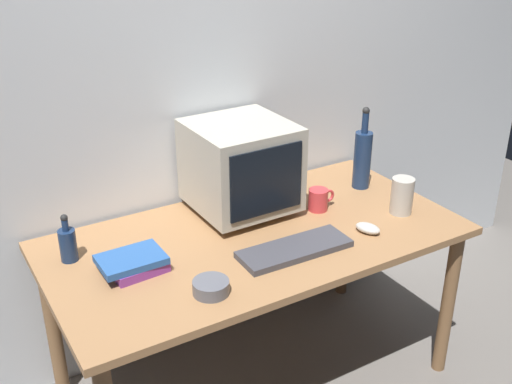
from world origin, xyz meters
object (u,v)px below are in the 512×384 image
object	(u,v)px
book_stack	(134,263)
cd_spindle	(211,287)
keyboard	(295,249)
computer_mouse	(368,228)
bottle_short	(68,243)
crt_monitor	(241,167)
mug	(319,199)
metal_canister	(402,196)
bottle_tall	(362,157)

from	to	relation	value
book_stack	cd_spindle	world-z (taller)	book_stack
keyboard	computer_mouse	distance (m)	0.32
computer_mouse	book_stack	bearing A→B (deg)	145.95
computer_mouse	book_stack	size ratio (longest dim) A/B	0.45
bottle_short	book_stack	size ratio (longest dim) A/B	0.80
crt_monitor	mug	world-z (taller)	crt_monitor
mug	metal_canister	bearing A→B (deg)	-35.67
crt_monitor	cd_spindle	world-z (taller)	crt_monitor
mug	cd_spindle	xyz separation A→B (m)	(-0.65, -0.31, -0.02)
keyboard	bottle_short	distance (m)	0.80
crt_monitor	bottle_tall	bearing A→B (deg)	-7.40
cd_spindle	metal_canister	size ratio (longest dim) A/B	0.80
bottle_short	mug	distance (m)	1.00
bottle_tall	mug	distance (m)	0.32
crt_monitor	book_stack	size ratio (longest dim) A/B	1.75
computer_mouse	mug	world-z (taller)	mug
computer_mouse	cd_spindle	xyz separation A→B (m)	(-0.70, -0.05, 0.00)
crt_monitor	keyboard	distance (m)	0.43
bottle_short	metal_canister	xyz separation A→B (m)	(1.26, -0.32, 0.01)
cd_spindle	metal_canister	bearing A→B (deg)	7.03
computer_mouse	bottle_tall	distance (m)	0.44
bottle_short	book_stack	world-z (taller)	bottle_short
computer_mouse	book_stack	xyz separation A→B (m)	(-0.86, 0.20, 0.01)
bottle_tall	book_stack	world-z (taller)	bottle_tall
cd_spindle	bottle_short	bearing A→B (deg)	127.35
crt_monitor	book_stack	distance (m)	0.61
cd_spindle	mug	bearing A→B (deg)	25.24
bottle_tall	mug	bearing A→B (deg)	-163.59
mug	crt_monitor	bearing A→B (deg)	149.80
keyboard	crt_monitor	bearing A→B (deg)	91.20
bottle_tall	bottle_short	distance (m)	1.28
mug	metal_canister	size ratio (longest dim) A/B	0.80
mug	metal_canister	world-z (taller)	metal_canister
computer_mouse	metal_canister	bearing A→B (deg)	-5.56
keyboard	book_stack	distance (m)	0.57
crt_monitor	bottle_tall	world-z (taller)	crt_monitor
crt_monitor	mug	size ratio (longest dim) A/B	3.26
computer_mouse	bottle_tall	world-z (taller)	bottle_tall
computer_mouse	bottle_short	size ratio (longest dim) A/B	0.56
computer_mouse	mug	xyz separation A→B (m)	(-0.05, 0.26, 0.03)
keyboard	mug	distance (m)	0.36
bottle_tall	cd_spindle	size ratio (longest dim) A/B	3.06
keyboard	bottle_tall	xyz separation A→B (m)	(0.57, 0.32, 0.13)
metal_canister	bottle_short	bearing A→B (deg)	165.53
bottle_tall	mug	world-z (taller)	bottle_tall
crt_monitor	bottle_short	world-z (taller)	crt_monitor
crt_monitor	bottle_tall	size ratio (longest dim) A/B	1.07
computer_mouse	metal_canister	size ratio (longest dim) A/B	0.67
book_stack	metal_canister	world-z (taller)	metal_canister
book_stack	cd_spindle	xyz separation A→B (m)	(0.16, -0.25, -0.01)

